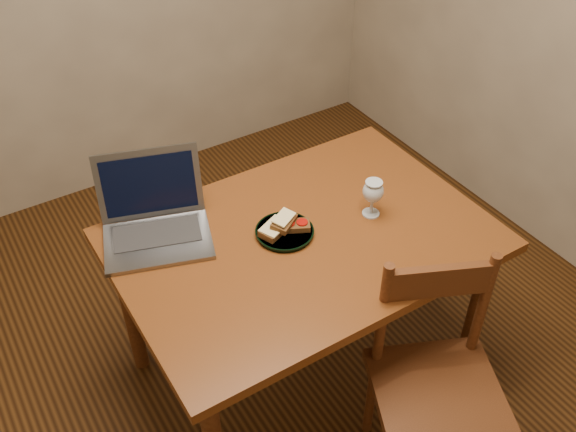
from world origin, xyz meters
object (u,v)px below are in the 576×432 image
chair (438,377)px  plate (285,232)px  laptop (154,214)px  table (303,254)px  milk_glass (372,198)px

chair → plate: chair is taller
plate → laptop: laptop is taller
plate → chair: bearing=-72.0°
plate → laptop: size_ratio=0.46×
table → milk_glass: size_ratio=8.73×
laptop → chair: bearing=-38.9°
table → milk_glass: 0.32m
table → chair: size_ratio=2.37×
table → milk_glass: milk_glass is taller
chair → laptop: size_ratio=1.21×
chair → table: bearing=129.4°
table → laptop: bearing=143.9°
plate → milk_glass: (0.33, -0.07, 0.07)m
laptop → table: bearing=-18.0°
table → laptop: 0.55m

